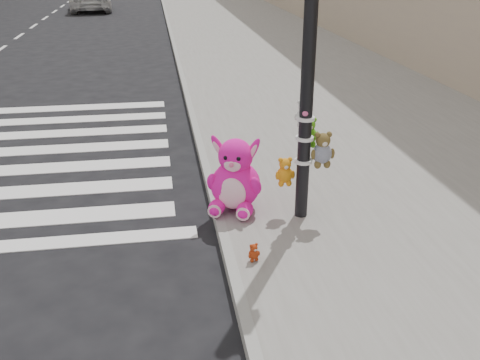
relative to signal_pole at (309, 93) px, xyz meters
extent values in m
plane|color=black|center=(-2.62, -1.81, -1.75)|extent=(120.00, 120.00, 0.00)
cube|color=slate|center=(2.38, 8.19, -1.68)|extent=(7.00, 80.00, 0.14)
cube|color=gray|center=(-1.07, 8.19, -1.68)|extent=(0.12, 80.00, 0.15)
cylinder|color=black|center=(-0.02, -0.01, 0.39)|extent=(0.16, 0.16, 4.00)
cylinder|color=white|center=(-0.02, -0.01, -0.86)|extent=(0.22, 0.22, 0.04)
cylinder|color=white|center=(-0.02, -0.01, -0.56)|extent=(0.22, 0.22, 0.04)
cylinder|color=white|center=(-0.02, -0.01, -0.31)|extent=(0.22, 0.22, 0.04)
ellipsoid|color=#F414A1|center=(-1.10, 0.13, -1.52)|extent=(0.32, 0.40, 0.19)
ellipsoid|color=#F414A1|center=(-0.76, 0.00, -1.52)|extent=(0.32, 0.40, 0.19)
ellipsoid|color=#F414A1|center=(-0.82, 0.33, -1.28)|extent=(0.81, 0.75, 0.65)
ellipsoid|color=#F9BFD1|center=(-0.91, 0.12, -1.30)|extent=(0.39, 0.25, 0.43)
sphere|color=#F414A1|center=(-0.82, 0.33, -0.87)|extent=(0.58, 0.58, 0.45)
ellipsoid|color=#F414A1|center=(-1.01, 0.42, -0.81)|extent=(0.32, 0.20, 0.45)
ellipsoid|color=#F414A1|center=(-0.63, 0.28, -0.81)|extent=(0.32, 0.20, 0.45)
camera|label=1|loc=(-1.76, -5.97, 1.58)|focal=40.00mm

